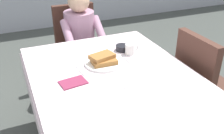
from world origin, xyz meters
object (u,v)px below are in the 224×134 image
at_px(chair_diner, 78,43).
at_px(fork_left_of_plate, 80,70).
at_px(dining_table_main, 116,89).
at_px(diner_person, 81,36).
at_px(plate_breakfast, 104,63).
at_px(knife_right_of_plate, 128,61).
at_px(spoon_near_edge, 119,89).
at_px(breakfast_stack, 103,59).
at_px(cup_coffee, 130,49).
at_px(chair_right_side, 202,81).
at_px(bowl_butter, 122,48).

distance_m(chair_diner, fork_left_of_plate, 1.03).
distance_m(dining_table_main, diner_person, 1.02).
bearing_deg(plate_breakfast, knife_right_of_plate, -6.01).
bearing_deg(spoon_near_edge, breakfast_stack, 78.49).
bearing_deg(plate_breakfast, breakfast_stack, -139.28).
bearing_deg(knife_right_of_plate, cup_coffee, -32.80).
distance_m(chair_diner, spoon_near_edge, 1.34).
relative_size(chair_right_side, fork_left_of_plate, 5.17).
relative_size(diner_person, cup_coffee, 9.91).
bearing_deg(cup_coffee, diner_person, 105.06).
height_order(plate_breakfast, fork_left_of_plate, plate_breakfast).
distance_m(cup_coffee, fork_left_of_plate, 0.46).
bearing_deg(chair_diner, cup_coffee, 102.46).
distance_m(chair_right_side, cup_coffee, 0.65).
relative_size(breakfast_stack, cup_coffee, 1.76).
relative_size(breakfast_stack, knife_right_of_plate, 1.00).
xyz_separation_m(dining_table_main, cup_coffee, (0.25, 0.30, 0.13)).
height_order(breakfast_stack, cup_coffee, cup_coffee).
xyz_separation_m(bowl_butter, spoon_near_edge, (-0.27, -0.53, -0.02)).
height_order(chair_right_side, spoon_near_edge, chair_right_side).
bearing_deg(breakfast_stack, plate_breakfast, 40.72).
bearing_deg(cup_coffee, bowl_butter, 106.19).
distance_m(plate_breakfast, breakfast_stack, 0.04).
xyz_separation_m(chair_right_side, plate_breakfast, (-0.78, 0.22, 0.22)).
xyz_separation_m(diner_person, knife_right_of_plate, (0.12, -0.82, 0.07)).
relative_size(chair_diner, spoon_near_edge, 6.20).
distance_m(cup_coffee, knife_right_of_plate, 0.13).
bearing_deg(plate_breakfast, dining_table_main, -87.75).
xyz_separation_m(knife_right_of_plate, spoon_near_edge, (-0.22, -0.34, 0.00)).
height_order(dining_table_main, knife_right_of_plate, knife_right_of_plate).
distance_m(dining_table_main, bowl_butter, 0.46).
distance_m(diner_person, chair_right_side, 1.25).
height_order(diner_person, bowl_butter, diner_person).
bearing_deg(chair_right_side, spoon_near_edge, -79.92).
bearing_deg(spoon_near_edge, chair_diner, 79.02).
xyz_separation_m(breakfast_stack, fork_left_of_plate, (-0.19, -0.02, -0.04)).
xyz_separation_m(chair_right_side, knife_right_of_plate, (-0.59, 0.20, 0.21)).
bearing_deg(diner_person, breakfast_stack, 84.91).
bearing_deg(knife_right_of_plate, breakfast_stack, 86.69).
height_order(diner_person, fork_left_of_plate, diner_person).
xyz_separation_m(diner_person, spoon_near_edge, (-0.10, -1.16, 0.07)).
bearing_deg(spoon_near_edge, plate_breakfast, 78.00).
distance_m(knife_right_of_plate, spoon_near_edge, 0.41).
distance_m(dining_table_main, knife_right_of_plate, 0.28).
bearing_deg(dining_table_main, knife_right_of_plate, 47.10).
distance_m(chair_diner, diner_person, 0.21).
bearing_deg(spoon_near_edge, chair_right_side, 3.56).
bearing_deg(dining_table_main, cup_coffee, 49.75).
xyz_separation_m(diner_person, plate_breakfast, (-0.07, -0.80, 0.08)).
xyz_separation_m(chair_right_side, breakfast_stack, (-0.78, 0.21, 0.26)).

